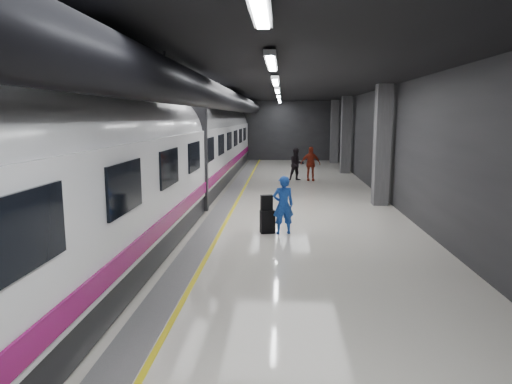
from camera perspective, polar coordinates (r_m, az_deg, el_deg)
name	(u,v)px	position (r m, az deg, el deg)	size (l,w,h in m)	color
ground	(258,214)	(15.74, 0.22, -2.77)	(40.00, 40.00, 0.00)	silver
platform_hall	(251,110)	(16.36, -0.60, 10.17)	(10.02, 40.02, 4.51)	black
train	(163,154)	(15.95, -11.54, 4.72)	(3.05, 38.00, 4.05)	black
traveler_main	(283,205)	(12.98, 3.42, -1.63)	(0.61, 0.40, 1.67)	blue
suitcase_main	(267,222)	(13.15, 1.44, -3.73)	(0.41, 0.26, 0.66)	black
shoulder_bag	(267,203)	(13.07, 1.34, -1.33)	(0.33, 0.18, 0.44)	black
traveler_far_a	(297,164)	(24.06, 5.10, 3.46)	(0.82, 0.64, 1.69)	black
traveler_far_b	(310,164)	(24.07, 6.82, 3.54)	(1.04, 0.43, 1.78)	maroon
suitcase_far	(296,163)	(30.59, 4.98, 3.61)	(0.35, 0.23, 0.51)	black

